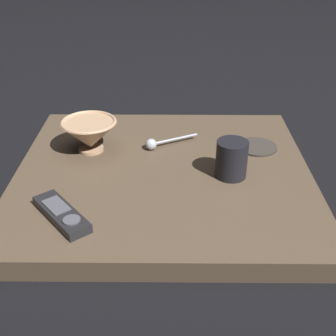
% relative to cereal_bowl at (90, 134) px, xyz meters
% --- Properties ---
extents(ground_plane, '(6.00, 6.00, 0.00)m').
position_rel_cereal_bowl_xyz_m(ground_plane, '(-0.09, -0.18, -0.09)').
color(ground_plane, black).
extents(table, '(0.63, 0.67, 0.04)m').
position_rel_cereal_bowl_xyz_m(table, '(-0.09, -0.18, -0.07)').
color(table, '#4C3D2D').
rests_on(table, ground).
extents(cereal_bowl, '(0.14, 0.14, 0.08)m').
position_rel_cereal_bowl_xyz_m(cereal_bowl, '(0.00, 0.00, 0.00)').
color(cereal_bowl, tan).
rests_on(cereal_bowl, table).
extents(coffee_mug, '(0.07, 0.07, 0.08)m').
position_rel_cereal_bowl_xyz_m(coffee_mug, '(-0.12, -0.33, -0.00)').
color(coffee_mug, black).
rests_on(coffee_mug, table).
extents(teaspoon, '(0.07, 0.13, 0.03)m').
position_rel_cereal_bowl_xyz_m(teaspoon, '(0.01, -0.16, -0.03)').
color(teaspoon, '#A3A5B2').
rests_on(teaspoon, table).
extents(tv_remote_near, '(0.15, 0.14, 0.02)m').
position_rel_cereal_bowl_xyz_m(tv_remote_near, '(-0.28, 0.01, -0.03)').
color(tv_remote_near, black).
rests_on(tv_remote_near, table).
extents(drink_coaster, '(0.10, 0.10, 0.01)m').
position_rel_cereal_bowl_xyz_m(drink_coaster, '(0.02, -0.41, -0.04)').
color(drink_coaster, '#332D28').
rests_on(drink_coaster, table).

